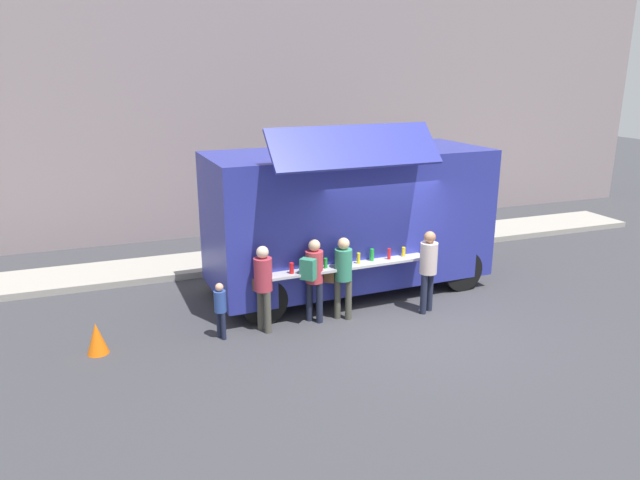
{
  "coord_description": "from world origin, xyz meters",
  "views": [
    {
      "loc": [
        -5.04,
        -8.88,
        4.62
      ],
      "look_at": [
        -1.04,
        1.74,
        1.3
      ],
      "focal_mm": 32.73,
      "sensor_mm": 36.0,
      "label": 1
    }
  ],
  "objects_px": {
    "traffic_cone_orange": "(97,338)",
    "child_near_queue": "(220,306)",
    "food_truck_main": "(349,216)",
    "customer_mid_with_backpack": "(313,273)",
    "customer_rear_waiting": "(263,281)",
    "customer_front_ordering": "(343,271)",
    "trash_bin": "(442,225)",
    "customer_extra_browsing": "(428,265)"
  },
  "relations": [
    {
      "from": "traffic_cone_orange",
      "to": "customer_rear_waiting",
      "type": "bearing_deg",
      "value": -2.42
    },
    {
      "from": "food_truck_main",
      "to": "customer_front_ordering",
      "type": "xyz_separation_m",
      "value": [
        -0.74,
        -1.42,
        -0.68
      ]
    },
    {
      "from": "food_truck_main",
      "to": "traffic_cone_orange",
      "type": "height_order",
      "value": "food_truck_main"
    },
    {
      "from": "traffic_cone_orange",
      "to": "customer_front_ordering",
      "type": "height_order",
      "value": "customer_front_ordering"
    },
    {
      "from": "customer_mid_with_backpack",
      "to": "customer_front_ordering",
      "type": "bearing_deg",
      "value": -46.94
    },
    {
      "from": "customer_front_ordering",
      "to": "customer_extra_browsing",
      "type": "relative_size",
      "value": 0.98
    },
    {
      "from": "customer_front_ordering",
      "to": "trash_bin",
      "type": "bearing_deg",
      "value": -16.9
    },
    {
      "from": "customer_rear_waiting",
      "to": "customer_extra_browsing",
      "type": "distance_m",
      "value": 3.25
    },
    {
      "from": "food_truck_main",
      "to": "traffic_cone_orange",
      "type": "distance_m",
      "value": 5.5
    },
    {
      "from": "trash_bin",
      "to": "customer_rear_waiting",
      "type": "xyz_separation_m",
      "value": [
        -6.1,
        -3.74,
        0.45
      ]
    },
    {
      "from": "traffic_cone_orange",
      "to": "customer_rear_waiting",
      "type": "distance_m",
      "value": 2.96
    },
    {
      "from": "customer_front_ordering",
      "to": "traffic_cone_orange",
      "type": "bearing_deg",
      "value": 122.0
    },
    {
      "from": "traffic_cone_orange",
      "to": "child_near_queue",
      "type": "relative_size",
      "value": 0.53
    },
    {
      "from": "food_truck_main",
      "to": "trash_bin",
      "type": "xyz_separation_m",
      "value": [
        3.8,
        2.32,
        -1.13
      ]
    },
    {
      "from": "trash_bin",
      "to": "traffic_cone_orange",
      "type": "bearing_deg",
      "value": -158.04
    },
    {
      "from": "customer_front_ordering",
      "to": "child_near_queue",
      "type": "distance_m",
      "value": 2.37
    },
    {
      "from": "traffic_cone_orange",
      "to": "customer_extra_browsing",
      "type": "relative_size",
      "value": 0.33
    },
    {
      "from": "child_near_queue",
      "to": "food_truck_main",
      "type": "bearing_deg",
      "value": -0.34
    },
    {
      "from": "child_near_queue",
      "to": "customer_extra_browsing",
      "type": "bearing_deg",
      "value": -29.21
    },
    {
      "from": "customer_mid_with_backpack",
      "to": "customer_extra_browsing",
      "type": "bearing_deg",
      "value": -51.61
    },
    {
      "from": "customer_rear_waiting",
      "to": "customer_mid_with_backpack",
      "type": "bearing_deg",
      "value": -19.83
    },
    {
      "from": "food_truck_main",
      "to": "customer_rear_waiting",
      "type": "distance_m",
      "value": 2.78
    },
    {
      "from": "customer_mid_with_backpack",
      "to": "customer_rear_waiting",
      "type": "bearing_deg",
      "value": 138.46
    },
    {
      "from": "traffic_cone_orange",
      "to": "customer_rear_waiting",
      "type": "xyz_separation_m",
      "value": [
        2.87,
        -0.12,
        0.69
      ]
    },
    {
      "from": "trash_bin",
      "to": "customer_extra_browsing",
      "type": "height_order",
      "value": "customer_extra_browsing"
    },
    {
      "from": "food_truck_main",
      "to": "trash_bin",
      "type": "bearing_deg",
      "value": 29.18
    },
    {
      "from": "food_truck_main",
      "to": "trash_bin",
      "type": "distance_m",
      "value": 4.6
    },
    {
      "from": "customer_rear_waiting",
      "to": "traffic_cone_orange",
      "type": "bearing_deg",
      "value": 155.92
    },
    {
      "from": "customer_rear_waiting",
      "to": "customer_extra_browsing",
      "type": "relative_size",
      "value": 0.98
    },
    {
      "from": "trash_bin",
      "to": "customer_front_ordering",
      "type": "height_order",
      "value": "customer_front_ordering"
    },
    {
      "from": "trash_bin",
      "to": "customer_extra_browsing",
      "type": "xyz_separation_m",
      "value": [
        -2.86,
        -4.03,
        0.48
      ]
    },
    {
      "from": "trash_bin",
      "to": "customer_front_ordering",
      "type": "xyz_separation_m",
      "value": [
        -4.55,
        -3.74,
        0.45
      ]
    },
    {
      "from": "customer_extra_browsing",
      "to": "customer_front_ordering",
      "type": "bearing_deg",
      "value": 53.23
    },
    {
      "from": "traffic_cone_orange",
      "to": "trash_bin",
      "type": "relative_size",
      "value": 0.54
    },
    {
      "from": "traffic_cone_orange",
      "to": "customer_front_ordering",
      "type": "bearing_deg",
      "value": -1.63
    },
    {
      "from": "customer_extra_browsing",
      "to": "customer_mid_with_backpack",
      "type": "bearing_deg",
      "value": 54.8
    },
    {
      "from": "customer_front_ordering",
      "to": "customer_mid_with_backpack",
      "type": "height_order",
      "value": "customer_mid_with_backpack"
    },
    {
      "from": "food_truck_main",
      "to": "child_near_queue",
      "type": "xyz_separation_m",
      "value": [
        -3.09,
        -1.46,
        -1.02
      ]
    },
    {
      "from": "trash_bin",
      "to": "child_near_queue",
      "type": "relative_size",
      "value": 0.98
    },
    {
      "from": "customer_front_ordering",
      "to": "child_near_queue",
      "type": "height_order",
      "value": "customer_front_ordering"
    },
    {
      "from": "customer_mid_with_backpack",
      "to": "customer_extra_browsing",
      "type": "height_order",
      "value": "customer_extra_browsing"
    },
    {
      "from": "customer_front_ordering",
      "to": "customer_mid_with_backpack",
      "type": "distance_m",
      "value": 0.58
    }
  ]
}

